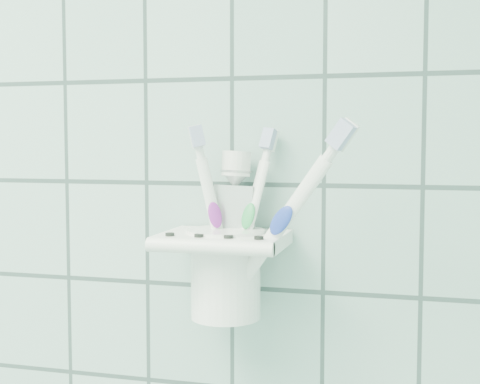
% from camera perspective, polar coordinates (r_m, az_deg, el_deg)
% --- Properties ---
extents(holder_bracket, '(0.12, 0.10, 0.04)m').
position_cam_1_polar(holder_bracket, '(0.64, -1.39, -4.24)').
color(holder_bracket, white).
rests_on(holder_bracket, wall_back).
extents(cup, '(0.07, 0.07, 0.09)m').
position_cam_1_polar(cup, '(0.65, -1.23, -6.63)').
color(cup, white).
rests_on(cup, holder_bracket).
extents(toothbrush_pink, '(0.05, 0.02, 0.18)m').
position_cam_1_polar(toothbrush_pink, '(0.64, -0.49, -1.91)').
color(toothbrush_pink, white).
rests_on(toothbrush_pink, cup).
extents(toothbrush_blue, '(0.04, 0.05, 0.18)m').
position_cam_1_polar(toothbrush_blue, '(0.62, -1.22, -2.04)').
color(toothbrush_blue, white).
rests_on(toothbrush_blue, cup).
extents(toothbrush_orange, '(0.12, 0.04, 0.21)m').
position_cam_1_polar(toothbrush_orange, '(0.63, -1.63, -0.32)').
color(toothbrush_orange, white).
rests_on(toothbrush_orange, cup).
extents(toothpaste_tube, '(0.04, 0.03, 0.15)m').
position_cam_1_polar(toothpaste_tube, '(0.65, -0.97, -2.20)').
color(toothpaste_tube, silver).
rests_on(toothpaste_tube, cup).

